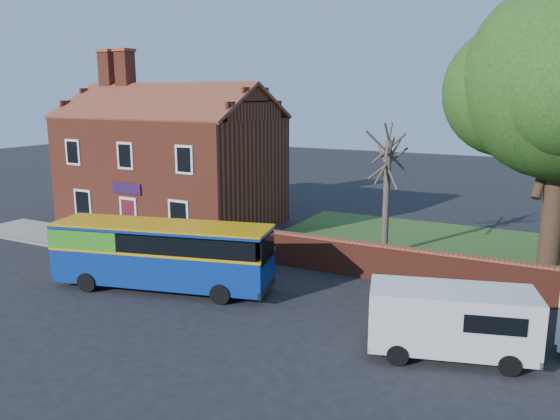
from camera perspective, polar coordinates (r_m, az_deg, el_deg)
The scene contains 9 objects.
ground at distance 22.10m, azimuth -15.21°, elevation -9.34°, with size 120.00×120.00×0.00m, color black.
pavement at distance 30.67m, azimuth -17.60°, elevation -3.36°, with size 18.00×3.50×0.12m, color gray.
kerb at distance 29.52m, azimuth -20.00°, elevation -4.10°, with size 18.00×0.15×0.14m, color slate.
grass_strip at distance 29.04m, azimuth 24.11°, elevation -4.79°, with size 26.00×12.00×0.04m, color #426B28.
shop_building at distance 34.22m, azimuth -11.18°, elevation 4.27°, with size 12.30×8.13×10.50m.
boundary_wall at distance 23.08m, azimuth 23.25°, elevation -6.86°, with size 22.00×0.38×1.60m.
bus at distance 22.98m, azimuth -12.85°, elevation -4.28°, with size 9.27×4.38×2.74m.
van_near at distance 17.66m, azimuth 17.51°, elevation -10.81°, with size 5.24×3.23×2.15m.
bare_tree at distance 27.25m, azimuth 11.08°, elevation 1.88°, with size 2.34×2.79×6.24m.
Camera 1 is at (14.26, -14.93, 7.88)m, focal length 35.00 mm.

